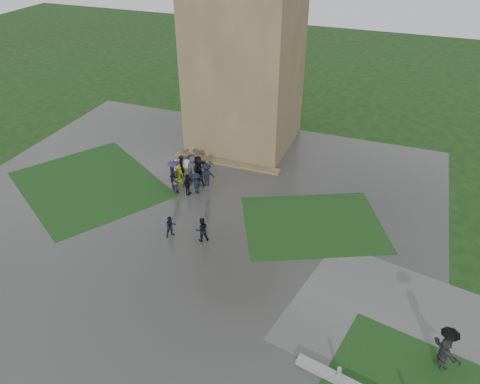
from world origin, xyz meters
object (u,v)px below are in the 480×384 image
(tower, at_px, (245,38))
(pedestrian_mid, at_px, (171,226))
(pedestrian_path, at_px, (445,349))
(bench, at_px, (185,166))
(pedestrian_near, at_px, (202,230))

(tower, height_order, pedestrian_mid, tower)
(tower, distance_m, pedestrian_path, 26.26)
(bench, relative_size, pedestrian_mid, 1.17)
(tower, relative_size, pedestrian_mid, 12.35)
(bench, distance_m, pedestrian_path, 22.69)
(tower, bearing_deg, pedestrian_mid, -88.89)
(pedestrian_mid, xyz_separation_m, pedestrian_path, (16.29, -4.35, 0.40))
(tower, xyz_separation_m, pedestrian_near, (2.33, -14.17, -8.15))
(bench, xyz_separation_m, pedestrian_mid, (2.87, -7.78, 0.24))
(bench, bearing_deg, pedestrian_path, -55.48)
(pedestrian_path, bearing_deg, tower, 131.39)
(tower, distance_m, pedestrian_near, 16.51)
(tower, distance_m, pedestrian_mid, 16.64)
(pedestrian_near, bearing_deg, pedestrian_mid, -28.02)
(pedestrian_mid, bearing_deg, tower, 41.61)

